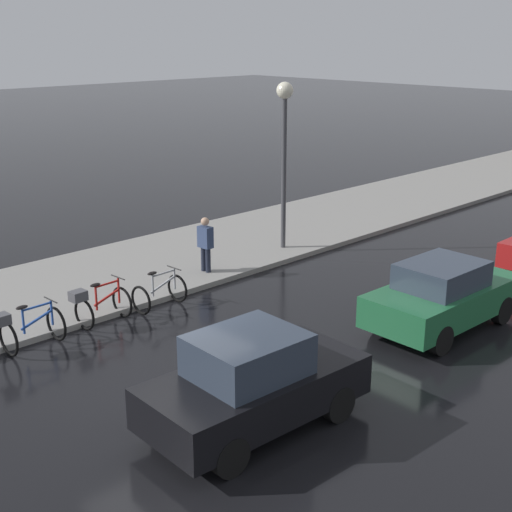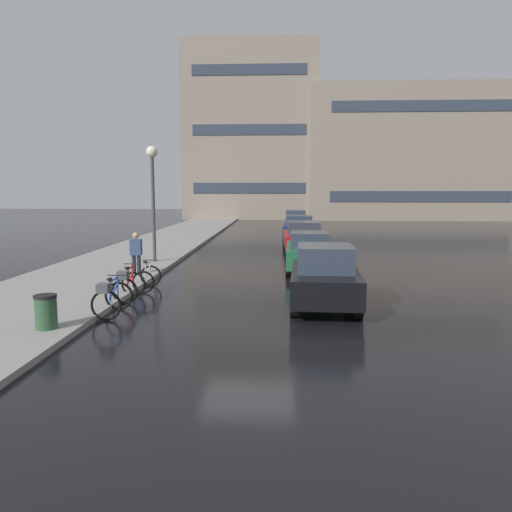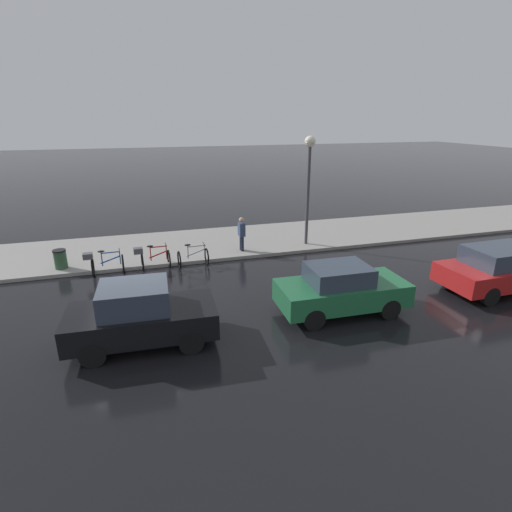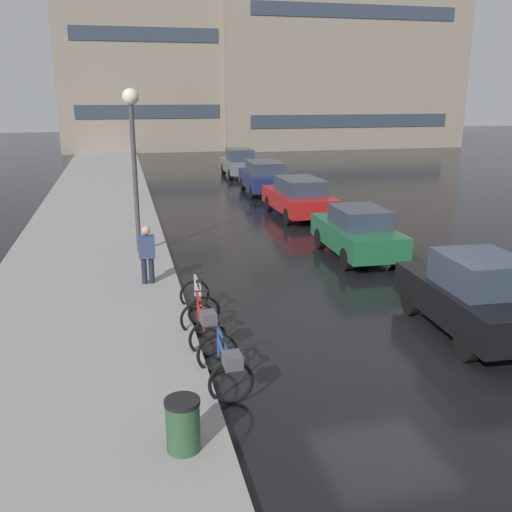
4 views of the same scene
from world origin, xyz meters
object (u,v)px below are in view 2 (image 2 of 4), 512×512
car_black (325,277)px  car_red (303,237)px  car_grey (295,222)px  pedestrian (136,252)px  car_green (309,252)px  streetlamp (153,179)px  bicycle_second (128,284)px  bicycle_third (147,278)px  trash_bin (46,315)px  bicycle_nearest (111,297)px  car_navy (299,228)px

car_black → car_red: 12.00m
car_grey → pedestrian: (-6.38, -19.43, 0.10)m
car_green → streetlamp: 7.23m
bicycle_second → bicycle_third: bearing=85.5°
car_black → pedestrian: car_black is taller
car_green → trash_bin: bearing=-125.4°
bicycle_nearest → car_navy: (5.42, 18.98, 0.32)m
car_red → streetlamp: streetlamp is taller
bicycle_second → trash_bin: bicycle_second is taller
car_navy → car_grey: bearing=90.3°
bicycle_third → car_green: 6.52m
bicycle_second → trash_bin: 3.49m
bicycle_third → pedestrian: (-1.00, 2.28, 0.53)m
bicycle_third → car_grey: (5.38, 21.71, 0.43)m
car_black → car_green: 5.88m
car_navy → trash_bin: bearing=-107.0°
car_grey → bicycle_nearest: bearing=-102.1°
streetlamp → car_grey: bearing=68.3°
car_green → car_navy: 11.85m
bicycle_nearest → car_black: size_ratio=0.37×
car_grey → bicycle_second: bearing=-103.3°
bicycle_third → streetlamp: bearing=101.7°
bicycle_nearest → car_black: (5.42, 1.25, 0.32)m
trash_bin → bicycle_third: bearing=79.9°
car_navy → pedestrian: bearing=-115.7°
bicycle_nearest → car_red: car_red is taller
pedestrian → trash_bin: pedestrian is taller
car_red → pedestrian: (-6.38, -7.58, 0.11)m
bicycle_second → streetlamp: streetlamp is taller
car_grey → streetlamp: size_ratio=0.83×
car_red → car_navy: bearing=89.8°
car_green → car_grey: size_ratio=0.97×
car_navy → car_black: bearing=-90.0°
bicycle_third → pedestrian: 2.55m
bicycle_nearest → streetlamp: size_ratio=0.29×
bicycle_third → car_green: size_ratio=0.30×
bicycle_third → trash_bin: size_ratio=1.36×
car_grey → streetlamp: bearing=-111.7°
bicycle_third → car_black: size_ratio=0.31×
streetlamp → trash_bin: 10.88m
bicycle_second → car_green: size_ratio=0.35×
streetlamp → car_green: bearing=-14.4°
car_black → car_grey: bearing=90.1°
bicycle_second → car_black: (5.53, -0.53, 0.32)m
car_grey → car_green: bearing=-90.2°
car_black → car_green: (-0.08, 5.88, -0.04)m
bicycle_third → car_grey: 22.37m
bicycle_nearest → pedestrian: pedestrian is taller
trash_bin → bicycle_second: bearing=77.3°
car_green → car_black: bearing=-89.2°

